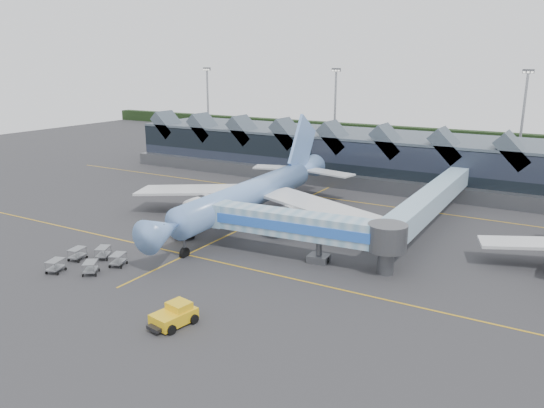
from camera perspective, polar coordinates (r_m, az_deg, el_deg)
The scene contains 10 objects.
ground at distance 75.00m, azimuth -5.29°, elevation -3.61°, with size 260.00×260.00×0.00m, color #2C2C2E.
taxi_stripes at distance 82.93m, azimuth -1.28°, elevation -1.72°, with size 120.00×60.00×0.01m.
tree_line_far at distance 174.08m, azimuth 16.37°, elevation 7.18°, with size 260.00×4.00×4.00m, color black.
terminal at distance 116.45m, azimuth 6.27°, elevation 5.53°, with size 90.00×22.25×12.52m.
light_masts at distance 122.68m, azimuth 20.75°, elevation 8.72°, with size 132.40×42.56×22.45m.
main_airliner at distance 81.21m, azimuth -1.97°, elevation 1.23°, with size 41.77×48.03×15.43m.
jet_bridge at distance 64.96m, azimuth 4.19°, elevation -2.59°, with size 26.53×5.79×6.13m.
fuel_truck at distance 77.96m, azimuth -8.79°, elevation -1.64°, with size 5.65×9.21×3.16m.
pushback_tug at distance 51.54m, azimuth -10.47°, elevation -11.70°, with size 3.53×4.92×2.03m.
baggage_carts at distance 67.97m, azimuth -19.06°, elevation -5.64°, with size 7.80×8.48×1.52m.
Camera 1 is at (41.72, -57.59, 23.84)m, focal length 35.00 mm.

